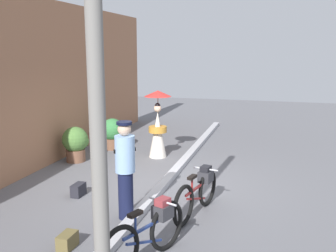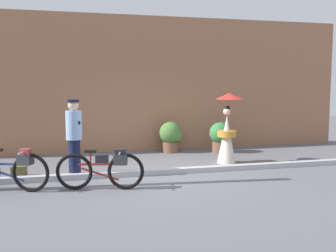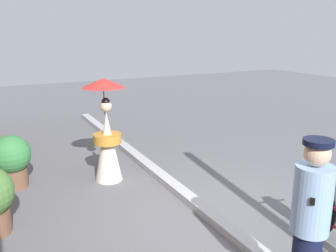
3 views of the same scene
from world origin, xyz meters
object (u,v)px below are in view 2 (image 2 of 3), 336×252
(person_with_parasol, at_px, (227,129))
(backpack_spare, at_px, (102,159))
(bicycle_near_officer, at_px, (104,169))
(bicycle_far_side, at_px, (9,169))
(person_officer, at_px, (74,136))
(potted_plant_by_door, at_px, (221,136))
(potted_plant_small, at_px, (171,136))
(backpack_on_pavement, at_px, (19,171))

(person_with_parasol, relative_size, backpack_spare, 5.42)
(bicycle_near_officer, bearing_deg, person_with_parasol, 28.55)
(bicycle_far_side, bearing_deg, backpack_spare, 48.19)
(person_officer, distance_m, person_with_parasol, 3.92)
(bicycle_near_officer, bearing_deg, bicycle_far_side, 169.25)
(potted_plant_by_door, bearing_deg, bicycle_far_side, -151.46)
(potted_plant_small, bearing_deg, potted_plant_by_door, -15.22)
(bicycle_far_side, distance_m, potted_plant_by_door, 6.31)
(bicycle_near_officer, relative_size, person_with_parasol, 0.92)
(bicycle_far_side, relative_size, backpack_spare, 4.86)
(bicycle_far_side, distance_m, backpack_on_pavement, 1.29)
(bicycle_near_officer, relative_size, potted_plant_by_door, 1.84)
(potted_plant_by_door, bearing_deg, backpack_spare, -166.44)
(person_with_parasol, distance_m, potted_plant_by_door, 1.64)
(bicycle_near_officer, xyz_separation_m, person_officer, (-0.53, 1.16, 0.50))
(backpack_on_pavement, bearing_deg, bicycle_near_officer, -42.43)
(person_with_parasol, bearing_deg, bicycle_near_officer, -151.45)
(person_with_parasol, distance_m, potted_plant_small, 2.21)
(bicycle_far_side, relative_size, potted_plant_by_door, 1.79)
(person_officer, height_order, backpack_spare, person_officer)
(bicycle_far_side, bearing_deg, potted_plant_by_door, 28.54)
(person_officer, xyz_separation_m, backpack_spare, (0.69, 1.31, -0.79))
(potted_plant_by_door, xyz_separation_m, potted_plant_small, (-1.45, 0.40, 0.00))
(bicycle_near_officer, xyz_separation_m, backpack_on_pavement, (-1.74, 1.59, -0.29))
(backpack_spare, bearing_deg, person_officer, -117.77)
(backpack_on_pavement, bearing_deg, bicycle_far_side, -90.62)
(person_officer, relative_size, potted_plant_by_door, 1.88)
(person_with_parasol, relative_size, potted_plant_by_door, 1.99)
(backpack_on_pavement, bearing_deg, backpack_spare, 24.92)
(person_with_parasol, distance_m, backpack_spare, 3.33)
(bicycle_near_officer, bearing_deg, backpack_spare, 86.28)
(potted_plant_small, bearing_deg, person_officer, -137.97)
(potted_plant_small, bearing_deg, person_with_parasol, -62.53)
(bicycle_near_officer, height_order, person_officer, person_officer)
(person_officer, height_order, person_with_parasol, person_with_parasol)
(potted_plant_by_door, xyz_separation_m, backpack_spare, (-3.63, -0.88, -0.37))
(potted_plant_by_door, bearing_deg, potted_plant_small, 164.78)
(person_officer, bearing_deg, bicycle_far_side, -145.91)
(bicycle_far_side, bearing_deg, person_officer, 34.09)
(bicycle_far_side, bearing_deg, bicycle_near_officer, -10.75)
(bicycle_far_side, height_order, potted_plant_small, potted_plant_small)
(bicycle_far_side, distance_m, potted_plant_small, 5.32)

